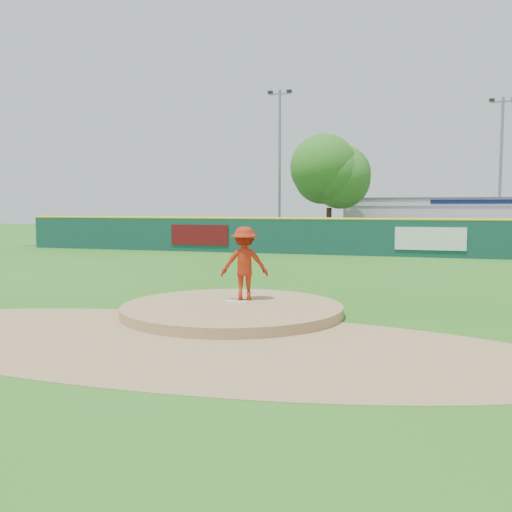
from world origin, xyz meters
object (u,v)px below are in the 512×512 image
(light_pole_left, at_px, (280,160))
(light_pole_right, at_px, (501,164))
(van, at_px, (396,238))
(pool_building_grp, at_px, (451,220))
(deciduous_tree, at_px, (329,178))
(playground_slide, at_px, (160,233))
(pitcher, at_px, (244,263))

(light_pole_left, relative_size, light_pole_right, 1.10)
(van, distance_m, light_pole_right, 10.55)
(pool_building_grp, bearing_deg, deciduous_tree, -138.84)
(pool_building_grp, bearing_deg, playground_slide, -151.47)
(pitcher, xyz_separation_m, van, (2.52, 21.30, -0.42))
(deciduous_tree, bearing_deg, playground_slide, -163.18)
(van, xyz_separation_m, pool_building_grp, (3.43, 9.87, 0.88))
(playground_slide, xyz_separation_m, light_pole_left, (6.97, 5.32, 5.17))
(van, distance_m, deciduous_tree, 6.59)
(pitcher, bearing_deg, van, -115.47)
(pitcher, height_order, light_pole_left, light_pole_left)
(van, distance_m, playground_slide, 15.55)
(van, distance_m, light_pole_left, 11.18)
(pitcher, distance_m, deciduous_tree, 24.49)
(pool_building_grp, xyz_separation_m, playground_slide, (-18.97, -10.31, -0.78))
(playground_slide, xyz_separation_m, light_pole_right, (21.97, 7.32, 4.66))
(van, relative_size, deciduous_tree, 0.75)
(pitcher, distance_m, playground_slide, 24.59)
(playground_slide, distance_m, deciduous_tree, 12.03)
(pitcher, distance_m, light_pole_right, 29.88)
(light_pole_left, xyz_separation_m, light_pole_right, (15.00, 2.00, -0.51))
(playground_slide, relative_size, light_pole_right, 0.32)
(van, height_order, pool_building_grp, pool_building_grp)
(van, bearing_deg, pool_building_grp, -32.93)
(pool_building_grp, bearing_deg, light_pole_right, -44.95)
(playground_slide, bearing_deg, deciduous_tree, 16.82)
(deciduous_tree, distance_m, light_pole_right, 11.75)
(light_pole_right, bearing_deg, playground_slide, -161.58)
(van, bearing_deg, deciduous_tree, 44.05)
(playground_slide, bearing_deg, pitcher, -58.04)
(deciduous_tree, bearing_deg, pitcher, -85.15)
(deciduous_tree, height_order, light_pole_left, light_pole_left)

